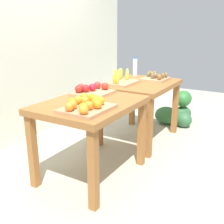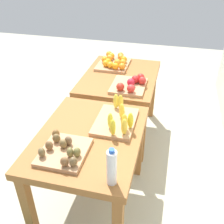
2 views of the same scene
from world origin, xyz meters
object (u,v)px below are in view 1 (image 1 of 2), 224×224
(display_table_right, at_px, (140,91))
(watermelon_pile, at_px, (177,112))
(apple_bin, at_px, (92,91))
(water_bottle, at_px, (135,67))
(banana_crate, at_px, (121,80))
(kiwi_bin, at_px, (155,78))
(orange_bin, at_px, (86,105))
(display_table_left, at_px, (91,113))

(display_table_right, xyz_separation_m, watermelon_pile, (0.87, -0.25, -0.47))
(apple_bin, bearing_deg, water_bottle, 5.32)
(display_table_right, height_order, apple_bin, apple_bin)
(banana_crate, distance_m, kiwi_bin, 0.53)
(apple_bin, bearing_deg, display_table_right, -11.21)
(water_bottle, bearing_deg, orange_bin, -166.82)
(display_table_left, relative_size, water_bottle, 3.87)
(water_bottle, bearing_deg, banana_crate, -169.96)
(display_table_left, relative_size, orange_bin, 2.31)
(display_table_right, distance_m, kiwi_bin, 0.31)
(water_bottle, relative_size, watermelon_pile, 0.42)
(display_table_right, xyz_separation_m, orange_bin, (-1.36, -0.13, 0.16))
(apple_bin, bearing_deg, display_table_left, -148.06)
(display_table_left, bearing_deg, orange_bin, -151.69)
(apple_bin, height_order, watermelon_pile, apple_bin)
(display_table_right, bearing_deg, display_table_left, 180.00)
(orange_bin, bearing_deg, water_bottle, 13.18)
(display_table_left, xyz_separation_m, watermelon_pile, (1.99, -0.25, -0.47))
(display_table_right, bearing_deg, banana_crate, 137.49)
(display_table_right, distance_m, banana_crate, 0.31)
(banana_crate, xyz_separation_m, watermelon_pile, (1.07, -0.43, -0.64))
(banana_crate, height_order, water_bottle, water_bottle)
(display_table_right, height_order, water_bottle, water_bottle)
(orange_bin, distance_m, water_bottle, 1.83)
(kiwi_bin, bearing_deg, water_bottle, 66.50)
(display_table_left, distance_m, kiwi_bin, 1.38)
(display_table_left, height_order, water_bottle, water_bottle)
(display_table_right, distance_m, water_bottle, 0.56)
(display_table_right, bearing_deg, water_bottle, 34.35)
(display_table_left, xyz_separation_m, kiwi_bin, (1.37, -0.10, 0.15))
(orange_bin, relative_size, water_bottle, 1.68)
(display_table_left, height_order, watermelon_pile, display_table_left)
(display_table_right, xyz_separation_m, banana_crate, (-0.19, 0.18, 0.16))
(display_table_right, bearing_deg, kiwi_bin, -22.79)
(orange_bin, height_order, kiwi_bin, orange_bin)
(orange_bin, bearing_deg, apple_bin, 30.26)
(banana_crate, xyz_separation_m, kiwi_bin, (0.44, -0.28, -0.01))
(water_bottle, bearing_deg, display_table_left, -169.46)
(display_table_right, height_order, watermelon_pile, display_table_right)
(watermelon_pile, bearing_deg, water_bottle, 130.13)
(watermelon_pile, bearing_deg, display_table_left, 172.83)
(banana_crate, distance_m, water_bottle, 0.63)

